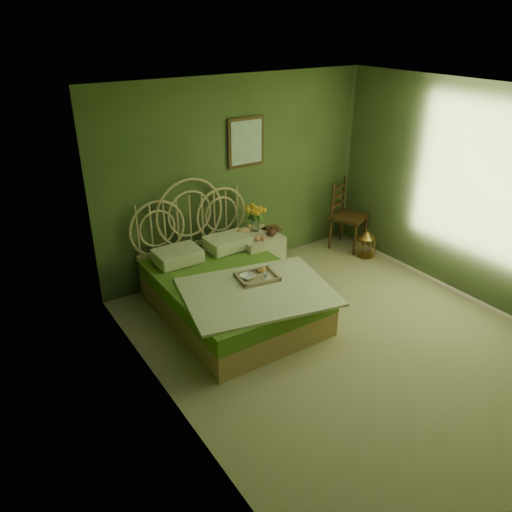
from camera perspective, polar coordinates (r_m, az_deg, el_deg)
floor at (r=5.69m, az=10.18°, el=-9.44°), size 4.50×4.50×0.00m
ceiling at (r=4.71m, az=12.75°, el=17.36°), size 4.50×4.50×0.00m
wall_back at (r=6.73m, az=-2.08°, el=9.07°), size 4.00×0.00×4.00m
wall_left at (r=4.03m, az=-9.76°, el=-3.48°), size 0.00×4.50×4.50m
wall_right at (r=6.54m, az=24.18°, el=6.28°), size 0.00×4.50×4.50m
wall_art at (r=6.65m, az=-1.15°, el=12.88°), size 0.54×0.04×0.64m
bed at (r=5.92m, az=-2.99°, el=-3.90°), size 1.81×2.28×1.41m
nightstand at (r=6.73m, az=0.15°, el=0.56°), size 0.56×0.56×1.04m
chair at (r=7.69m, az=10.22°, el=5.23°), size 0.61×0.61×1.05m
birdcage at (r=7.53m, az=12.46°, el=1.35°), size 0.26×0.26×0.40m
book_lower at (r=6.72m, az=1.36°, el=2.90°), size 0.23×0.26×0.02m
book_upper at (r=6.71m, az=1.36°, el=3.06°), size 0.21×0.26×0.02m
cereal_bowl at (r=5.67m, az=-0.99°, el=-2.37°), size 0.19×0.19×0.04m
coffee_cup at (r=5.67m, az=1.15°, el=-2.22°), size 0.09×0.09×0.07m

